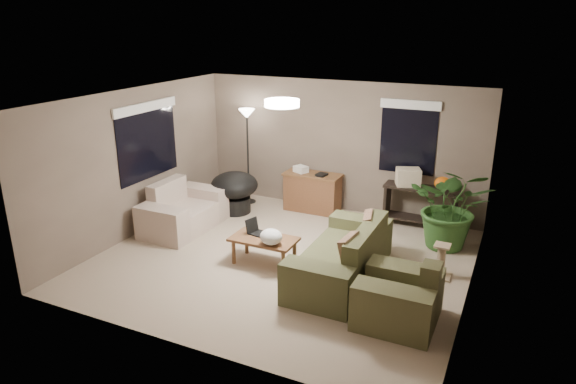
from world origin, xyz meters
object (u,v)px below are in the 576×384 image
at_px(papasan_chair, 235,189).
at_px(floor_lamp, 247,125).
at_px(houseplant, 451,216).
at_px(armchair, 400,299).
at_px(loveseat, 182,212).
at_px(console_table, 420,204).
at_px(main_sofa, 344,259).
at_px(coffee_table, 264,242).
at_px(desk, 312,192).
at_px(cat_scratching_post, 441,263).

relative_size(papasan_chair, floor_lamp, 0.60).
bearing_deg(houseplant, armchair, -95.14).
bearing_deg(loveseat, floor_lamp, 76.90).
xyz_separation_m(loveseat, papasan_chair, (0.43, 1.09, 0.17)).
bearing_deg(console_table, main_sofa, -103.94).
distance_m(coffee_table, desk, 2.43).
distance_m(desk, console_table, 2.06).
height_order(loveseat, floor_lamp, floor_lamp).
bearing_deg(houseplant, floor_lamp, 172.73).
xyz_separation_m(armchair, houseplant, (0.22, 2.49, 0.25)).
bearing_deg(houseplant, papasan_chair, -178.62).
relative_size(coffee_table, console_table, 0.77).
bearing_deg(cat_scratching_post, desk, 148.03).
height_order(coffee_table, console_table, console_table).
height_order(main_sofa, houseplant, houseplant).
height_order(papasan_chair, houseplant, houseplant).
bearing_deg(coffee_table, desk, 94.86).
xyz_separation_m(console_table, houseplant, (0.62, -0.67, 0.11)).
bearing_deg(floor_lamp, houseplant, -7.27).
bearing_deg(console_table, houseplant, -47.30).
relative_size(main_sofa, desk, 2.00).
bearing_deg(papasan_chair, coffee_table, -48.19).
bearing_deg(armchair, floor_lamp, 141.74).
distance_m(loveseat, floor_lamp, 2.18).
height_order(armchair, floor_lamp, floor_lamp).
height_order(papasan_chair, floor_lamp, floor_lamp).
height_order(main_sofa, armchair, same).
distance_m(main_sofa, loveseat, 3.26).
bearing_deg(cat_scratching_post, main_sofa, -152.80).
bearing_deg(papasan_chair, armchair, -32.39).
bearing_deg(desk, loveseat, -134.28).
xyz_separation_m(armchair, cat_scratching_post, (0.27, 1.41, -0.08)).
xyz_separation_m(coffee_table, papasan_chair, (-1.53, 1.71, 0.11)).
height_order(loveseat, armchair, same).
distance_m(desk, floor_lamp, 1.83).
bearing_deg(cat_scratching_post, console_table, 110.80).
bearing_deg(console_table, floor_lamp, -177.39).
xyz_separation_m(loveseat, console_table, (3.82, 1.86, 0.14)).
height_order(armchair, houseplant, houseplant).
height_order(desk, cat_scratching_post, desk).
height_order(armchair, coffee_table, armchair).
xyz_separation_m(main_sofa, coffee_table, (-1.25, -0.07, 0.06)).
bearing_deg(coffee_table, armchair, -16.92).
relative_size(loveseat, coffee_table, 1.60).
bearing_deg(houseplant, coffee_table, -143.77).
bearing_deg(loveseat, desk, 45.72).
relative_size(console_table, cat_scratching_post, 2.60).
distance_m(main_sofa, cat_scratching_post, 1.42).
height_order(desk, papasan_chair, papasan_chair).
relative_size(armchair, floor_lamp, 0.52).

